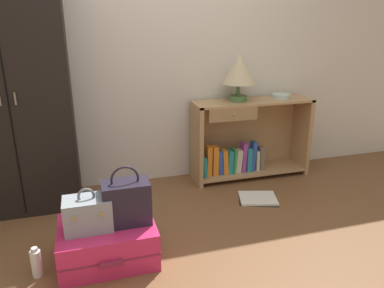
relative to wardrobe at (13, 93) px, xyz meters
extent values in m
plane|color=brown|center=(1.14, -1.20, -0.96)|extent=(9.00, 9.00, 0.00)
cube|color=silver|center=(1.14, 0.30, 0.34)|extent=(6.40, 0.10, 2.60)
cube|color=black|center=(0.00, 0.00, 0.00)|extent=(0.86, 0.45, 1.93)
cube|color=black|center=(0.00, -0.23, 0.00)|extent=(0.01, 0.01, 1.83)
cylinder|color=gray|center=(-0.05, -0.24, 0.00)|extent=(0.01, 0.01, 0.09)
cylinder|color=gray|center=(0.05, -0.24, 0.00)|extent=(0.01, 0.01, 0.09)
cube|color=tan|center=(1.50, 0.05, -0.58)|extent=(0.04, 0.33, 0.77)
cube|color=tan|center=(2.62, 0.05, -0.58)|extent=(0.04, 0.33, 0.77)
cube|color=tan|center=(2.06, 0.05, -0.20)|extent=(1.16, 0.33, 0.02)
cube|color=tan|center=(2.06, 0.05, -0.91)|extent=(1.08, 0.33, 0.02)
cube|color=tan|center=(2.06, 0.21, -0.58)|extent=(1.08, 0.01, 0.75)
cube|color=#9D7950|center=(1.80, -0.10, -0.27)|extent=(0.46, 0.02, 0.12)
sphere|color=#9E844C|center=(1.80, -0.12, -0.27)|extent=(0.02, 0.02, 0.02)
cube|color=teal|center=(1.57, 0.03, -0.80)|extent=(0.04, 0.13, 0.20)
cube|color=orange|center=(1.62, 0.03, -0.75)|extent=(0.05, 0.08, 0.29)
cube|color=orange|center=(1.68, 0.03, -0.75)|extent=(0.05, 0.09, 0.29)
cube|color=#2D51B2|center=(1.73, 0.03, -0.78)|extent=(0.06, 0.09, 0.24)
cube|color=orange|center=(1.78, 0.03, -0.78)|extent=(0.06, 0.10, 0.24)
cube|color=teal|center=(1.83, 0.03, -0.78)|extent=(0.05, 0.10, 0.23)
cube|color=green|center=(1.87, 0.03, -0.78)|extent=(0.03, 0.12, 0.25)
cube|color=beige|center=(1.92, 0.03, -0.78)|extent=(0.07, 0.09, 0.23)
cube|color=purple|center=(1.98, 0.03, -0.75)|extent=(0.05, 0.09, 0.30)
cube|color=teal|center=(2.03, 0.03, -0.78)|extent=(0.05, 0.11, 0.24)
cube|color=#2D51B2|center=(2.08, 0.03, -0.75)|extent=(0.06, 0.09, 0.30)
cube|color=beige|center=(2.12, 0.03, -0.80)|extent=(0.04, 0.09, 0.20)
cube|color=#726659|center=(2.17, 0.03, -0.78)|extent=(0.06, 0.09, 0.24)
cylinder|color=#4C7542|center=(1.91, 0.07, -0.17)|extent=(0.17, 0.17, 0.05)
cylinder|color=#4C7542|center=(1.91, 0.07, -0.09)|extent=(0.04, 0.04, 0.11)
cone|color=beige|center=(1.91, 0.07, 0.11)|extent=(0.31, 0.31, 0.28)
cylinder|color=silver|center=(2.36, 0.06, -0.17)|extent=(0.17, 0.17, 0.04)
cube|color=#DB2860|center=(0.59, -0.94, -0.84)|extent=(0.61, 0.47, 0.25)
cube|color=maroon|center=(0.59, -0.94, -0.84)|extent=(0.62, 0.47, 0.01)
cube|color=maroon|center=(0.59, -1.19, -0.84)|extent=(0.14, 0.02, 0.03)
cube|color=#8E99A3|center=(0.48, -0.97, -0.60)|extent=(0.29, 0.19, 0.21)
torus|color=slate|center=(0.48, -0.97, -0.48)|extent=(0.11, 0.02, 0.11)
cube|color=tan|center=(0.40, -1.07, -0.57)|extent=(0.02, 0.01, 0.02)
cube|color=tan|center=(0.56, -1.07, -0.57)|extent=(0.02, 0.01, 0.02)
cube|color=#231E2D|center=(0.72, -0.95, -0.57)|extent=(0.30, 0.18, 0.28)
torus|color=#231E2D|center=(0.72, -0.95, -0.41)|extent=(0.18, 0.01, 0.18)
cylinder|color=white|center=(0.15, -1.00, -0.88)|extent=(0.06, 0.06, 0.18)
cylinder|color=silver|center=(0.15, -1.00, -0.78)|extent=(0.04, 0.04, 0.02)
cube|color=white|center=(1.91, -0.46, -0.95)|extent=(0.38, 0.34, 0.02)
cube|color=black|center=(1.91, -0.46, -0.96)|extent=(0.41, 0.38, 0.01)
camera|label=1|loc=(0.52, -3.09, 0.54)|focal=34.54mm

